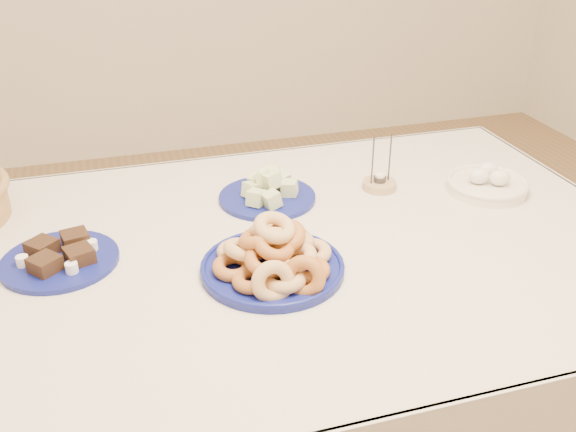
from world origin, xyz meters
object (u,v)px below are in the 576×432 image
object	(u,v)px
melon_plate	(268,191)
egg_bowl	(487,183)
dining_table	(282,284)
donut_platter	(274,258)
candle_holder	(379,184)
brownie_plate	(60,257)

from	to	relation	value
melon_plate	egg_bowl	xyz separation A→B (m)	(0.57, -0.12, -0.00)
dining_table	donut_platter	distance (m)	0.18
donut_platter	candle_holder	distance (m)	0.50
melon_plate	brownie_plate	distance (m)	0.54
candle_holder	melon_plate	bearing A→B (deg)	175.32
dining_table	egg_bowl	size ratio (longest dim) A/B	6.46
donut_platter	brownie_plate	size ratio (longest dim) A/B	1.04
donut_platter	candle_holder	bearing A→B (deg)	39.63
brownie_plate	candle_holder	bearing A→B (deg)	10.15
dining_table	melon_plate	size ratio (longest dim) A/B	5.33
melon_plate	brownie_plate	world-z (taller)	melon_plate
dining_table	melon_plate	distance (m)	0.27
dining_table	brownie_plate	size ratio (longest dim) A/B	5.23
donut_platter	candle_holder	size ratio (longest dim) A/B	2.25
melon_plate	donut_platter	bearing A→B (deg)	-103.18
dining_table	egg_bowl	xyz separation A→B (m)	(0.60, 0.11, 0.13)
melon_plate	egg_bowl	size ratio (longest dim) A/B	1.21
donut_platter	brownie_plate	world-z (taller)	donut_platter
candle_holder	egg_bowl	xyz separation A→B (m)	(0.27, -0.10, 0.01)
dining_table	candle_holder	world-z (taller)	candle_holder
donut_platter	brownie_plate	distance (m)	0.46
brownie_plate	egg_bowl	world-z (taller)	egg_bowl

